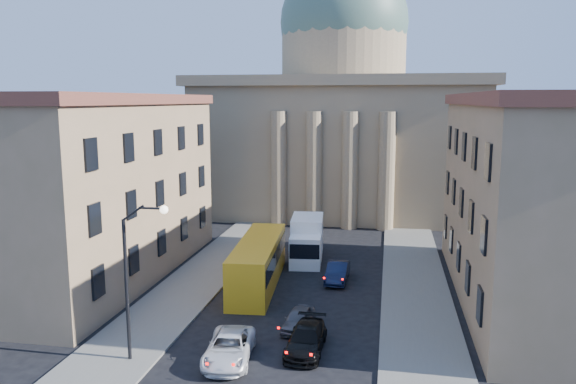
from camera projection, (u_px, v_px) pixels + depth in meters
sidewalk_left at (179, 297)px, 40.81m from camera, size 5.00×60.00×0.15m
sidewalk_right at (418, 312)px, 37.82m from camera, size 5.00×60.00×0.15m
church at (342, 118)px, 73.78m from camera, size 68.02×28.76×36.60m
building_left at (94, 186)px, 44.99m from camera, size 11.60×26.60×14.70m
building_right at (545, 199)px, 39.02m from camera, size 11.60×26.60×14.70m
street_lamp at (135, 269)px, 29.98m from camera, size 2.62×0.44×8.83m
car_left_mid at (229, 348)px, 30.90m from camera, size 2.99×5.52×1.47m
car_right_mid at (306, 339)px, 32.05m from camera, size 2.08×5.00×1.44m
car_right_far at (298, 319)px, 35.18m from camera, size 1.94×3.98×1.31m
car_right_distant at (337, 272)px, 44.42m from camera, size 1.72×4.62×1.51m
city_bus at (258, 261)px, 43.42m from camera, size 3.80×12.65×3.51m
box_truck at (307, 241)px, 50.22m from camera, size 3.31×7.09×3.77m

